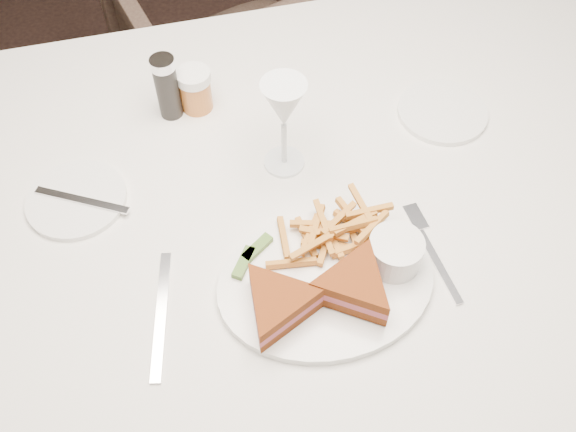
# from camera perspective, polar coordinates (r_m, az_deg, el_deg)

# --- Properties ---
(ground) EXTENTS (5.00, 5.00, 0.00)m
(ground) POSITION_cam_1_polar(r_m,az_deg,el_deg) (1.76, 13.02, -12.33)
(ground) COLOR black
(ground) RESTS_ON ground
(table) EXTENTS (1.67, 1.23, 0.75)m
(table) POSITION_cam_1_polar(r_m,az_deg,el_deg) (1.34, -0.25, -9.00)
(table) COLOR silver
(table) RESTS_ON ground
(chair_far) EXTENTS (0.82, 0.79, 0.66)m
(chair_far) POSITION_cam_1_polar(r_m,az_deg,el_deg) (1.98, -4.19, 14.98)
(chair_far) COLOR #49372D
(chair_far) RESTS_ON ground
(table_setting) EXTENTS (0.80, 0.57, 0.18)m
(table_setting) POSITION_cam_1_polar(r_m,az_deg,el_deg) (0.96, 1.41, -0.53)
(table_setting) COLOR white
(table_setting) RESTS_ON table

